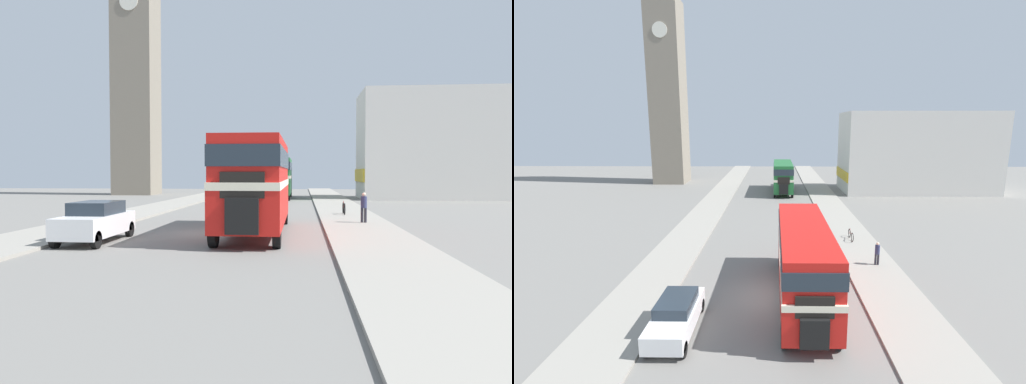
% 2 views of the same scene
% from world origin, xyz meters
% --- Properties ---
extents(ground_plane, '(120.00, 120.00, 0.00)m').
position_xyz_m(ground_plane, '(0.00, 0.00, 0.00)').
color(ground_plane, slate).
extents(sidewalk_right, '(3.50, 120.00, 0.12)m').
position_xyz_m(sidewalk_right, '(6.75, 0.00, 0.06)').
color(sidewalk_right, gray).
rests_on(sidewalk_right, ground_plane).
extents(sidewalk_left, '(3.50, 120.00, 0.12)m').
position_xyz_m(sidewalk_left, '(-6.75, 0.00, 0.06)').
color(sidewalk_left, gray).
rests_on(sidewalk_left, ground_plane).
extents(double_decker_bus, '(2.56, 10.42, 4.01)m').
position_xyz_m(double_decker_bus, '(1.97, 0.06, 2.40)').
color(double_decker_bus, red).
rests_on(double_decker_bus, ground_plane).
extents(bus_distant, '(2.56, 9.56, 4.10)m').
position_xyz_m(bus_distant, '(1.57, 29.80, 2.45)').
color(bus_distant, '#1E602D').
rests_on(bus_distant, ground_plane).
extents(car_parked_near, '(1.69, 4.31, 1.55)m').
position_xyz_m(car_parked_near, '(-3.95, -3.10, 0.79)').
color(car_parked_near, white).
rests_on(car_parked_near, ground_plane).
extents(pedestrian_walking, '(0.31, 0.31, 1.54)m').
position_xyz_m(pedestrian_walking, '(7.12, 4.22, 0.99)').
color(pedestrian_walking, '#282833').
rests_on(pedestrian_walking, sidewalk_right).
extents(bicycle_on_pavement, '(0.05, 1.76, 0.78)m').
position_xyz_m(bicycle_on_pavement, '(6.54, 9.29, 0.48)').
color(bicycle_on_pavement, black).
rests_on(bicycle_on_pavement, sidewalk_right).
extents(church_tower, '(5.08, 5.08, 38.32)m').
position_xyz_m(church_tower, '(-16.19, 37.97, 19.54)').
color(church_tower, gray).
rests_on(church_tower, ground_plane).
extents(shop_building_block, '(20.19, 8.25, 10.89)m').
position_xyz_m(shop_building_block, '(19.97, 30.70, 5.44)').
color(shop_building_block, silver).
rests_on(shop_building_block, ground_plane).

